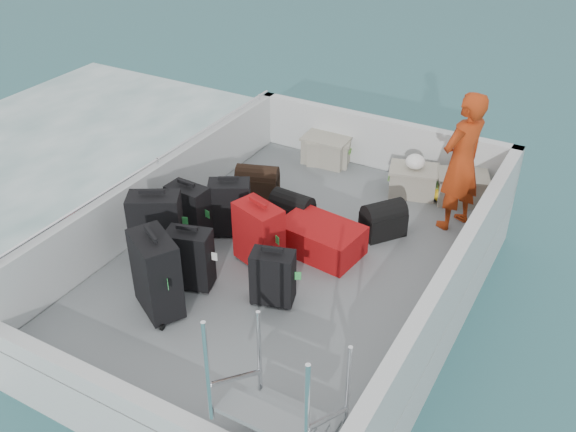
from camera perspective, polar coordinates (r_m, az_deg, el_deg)
name	(u,v)px	position (r m, az deg, el deg)	size (l,w,h in m)	color
ground	(291,303)	(7.29, 0.25, -7.72)	(160.00, 160.00, 0.00)	#15424C
wake_foam	(0,197)	(10.11, -24.24, 1.57)	(10.00, 10.00, 0.00)	white
ferry_hull	(291,282)	(7.10, 0.26, -5.86)	(3.60, 5.00, 0.60)	silver
deck	(291,259)	(6.91, 0.27, -3.83)	(3.30, 4.70, 0.02)	gray
deck_fittings	(306,254)	(6.33, 1.60, -3.43)	(3.60, 5.00, 0.90)	silver
suitcase_0	(157,229)	(6.78, -11.59, -1.17)	(0.52, 0.30, 0.80)	black
suitcase_1	(189,213)	(7.12, -8.79, 0.22)	(0.45, 0.25, 0.67)	black
suitcase_2	(230,208)	(7.17, -5.18, 0.71)	(0.45, 0.27, 0.65)	black
suitcase_3	(156,275)	(6.12, -11.62, -5.17)	(0.54, 0.32, 0.82)	black
suitcase_4	(190,259)	(6.42, -8.70, -3.83)	(0.44, 0.26, 0.64)	black
suitcase_5	(259,235)	(6.65, -2.62, -1.72)	(0.50, 0.30, 0.70)	#AA0F0D
suitcase_6	(273,278)	(6.16, -1.36, -5.53)	(0.41, 0.24, 0.57)	black
suitcase_8	(321,239)	(6.92, 2.92, -2.02)	(0.57, 0.86, 0.34)	#AA0F0D
duffel_0	(257,185)	(7.95, -2.73, 2.80)	(0.51, 0.30, 0.32)	black
duffel_1	(292,213)	(7.38, 0.36, 0.30)	(0.47, 0.30, 0.32)	black
duffel_2	(383,222)	(7.28, 8.45, -0.56)	(0.47, 0.30, 0.32)	black
crate_0	(329,152)	(8.75, 3.64, 5.73)	(0.54, 0.38, 0.33)	#A4A08E
crate_1	(326,151)	(8.75, 3.42, 5.81)	(0.58, 0.40, 0.35)	#A4A08E
crate_2	(413,182)	(8.13, 11.04, 2.97)	(0.56, 0.38, 0.34)	#A4A08E
crate_3	(461,189)	(8.11, 15.16, 2.34)	(0.56, 0.39, 0.34)	#A4A08E
yellow_bag	(442,193)	(8.09, 13.54, 2.01)	(0.28, 0.26, 0.22)	gold
white_bag	(415,164)	(8.01, 11.23, 4.58)	(0.24, 0.24, 0.18)	white
passenger	(462,162)	(7.31, 15.17, 4.66)	(0.60, 0.39, 1.62)	#EA4616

